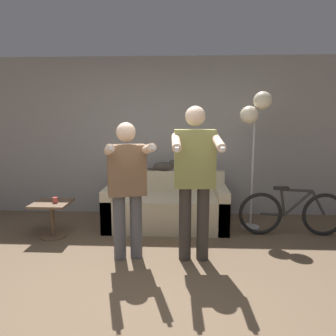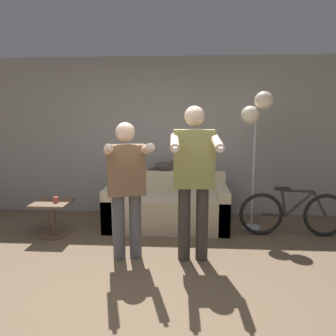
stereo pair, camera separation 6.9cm
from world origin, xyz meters
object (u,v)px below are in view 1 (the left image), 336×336
(side_table, at_px, (52,212))
(bicycle, at_px, (292,213))
(person_left, at_px, (127,182))
(cat, at_px, (164,166))
(person_right, at_px, (195,173))
(cup, at_px, (55,200))
(couch, at_px, (166,208))
(floor_lamp, at_px, (256,115))

(side_table, bearing_deg, bicycle, 4.13)
(person_left, xyz_separation_m, cat, (0.34, 1.49, -0.05))
(bicycle, bearing_deg, person_left, -157.93)
(person_right, height_order, cup, person_right)
(couch, bearing_deg, side_table, -161.13)
(cat, height_order, side_table, cat)
(cat, relative_size, floor_lamp, 0.23)
(floor_lamp, bearing_deg, side_table, -169.53)
(floor_lamp, height_order, side_table, floor_lamp)
(person_left, relative_size, floor_lamp, 0.79)
(cup, xyz_separation_m, bicycle, (3.24, 0.27, -0.21))
(person_left, relative_size, cat, 3.49)
(cup, bearing_deg, side_table, 157.01)
(cat, distance_m, bicycle, 2.00)
(floor_lamp, bearing_deg, bicycle, -29.28)
(cup, bearing_deg, floor_lamp, 11.27)
(couch, relative_size, person_left, 1.13)
(cup, bearing_deg, person_right, -18.07)
(side_table, distance_m, cup, 0.19)
(couch, relative_size, bicycle, 1.21)
(cat, distance_m, side_table, 1.79)
(cat, distance_m, cup, 1.71)
(couch, bearing_deg, floor_lamp, -0.30)
(couch, bearing_deg, cup, -159.41)
(couch, xyz_separation_m, person_left, (-0.38, -1.16, 0.63))
(person_left, xyz_separation_m, side_table, (-1.16, 0.63, -0.56))
(floor_lamp, bearing_deg, person_left, -145.09)
(cat, height_order, cup, cat)
(couch, xyz_separation_m, person_right, (0.38, -1.16, 0.74))
(person_left, height_order, bicycle, person_left)
(person_right, bearing_deg, person_left, 177.15)
(person_left, relative_size, cup, 20.97)
(couch, distance_m, cup, 1.59)
(cup, bearing_deg, cat, 31.72)
(person_left, distance_m, side_table, 1.43)
(person_right, bearing_deg, cat, 102.98)
(person_right, distance_m, cat, 1.55)
(person_right, xyz_separation_m, floor_lamp, (0.89, 1.15, 0.64))
(cat, bearing_deg, cup, -148.28)
(person_right, height_order, bicycle, person_right)
(person_right, bearing_deg, bicycle, 29.04)
(person_left, bearing_deg, bicycle, 6.21)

